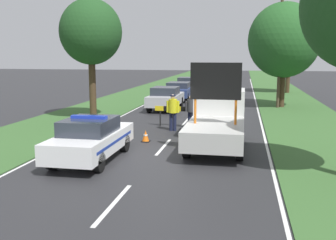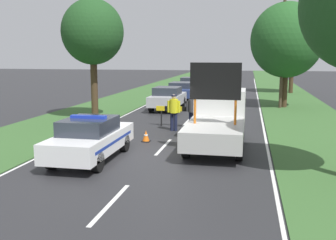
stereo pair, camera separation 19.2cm
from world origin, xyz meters
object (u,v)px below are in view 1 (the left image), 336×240
Objects in this scene: queued_car_suv_grey at (188,85)px; roadside_tree_near_right at (91,32)px; police_car at (91,139)px; queued_car_sedan_silver at (166,98)px; utility_pole at (280,43)px; road_barrier at (181,110)px; traffic_cone_centre_front at (146,136)px; police_officer at (173,109)px; roadside_tree_near_left at (290,41)px; queued_car_hatch_blue at (179,90)px; roadside_tree_mid_left at (284,40)px; work_truck at (218,118)px; traffic_cone_near_police at (93,133)px; pedestrian_civilian at (191,109)px.

roadside_tree_near_right reaches higher than queued_car_suv_grey.
police_car reaches higher than queued_car_sedan_silver.
road_barrier is at bearing -123.10° from utility_pole.
traffic_cone_centre_front is 0.11× the size of queued_car_suv_grey.
police_officer is 18.93m from queued_car_suv_grey.
roadside_tree_near_right is at bearing -124.63° from roadside_tree_near_left.
roadside_tree_near_right is at bearing 72.69° from queued_car_hatch_blue.
police_officer is 11.56m from utility_pole.
roadside_tree_mid_left is at bearing -98.01° from roadside_tree_near_left.
police_officer is 6.88m from roadside_tree_near_right.
roadside_tree_mid_left reaches higher than road_barrier.
roadside_tree_near_left is 0.83× the size of utility_pole.
utility_pole is (6.36, 12.12, 4.18)m from traffic_cone_centre_front.
work_truck is 3.42m from police_officer.
roadside_tree_mid_left is at bearing -99.49° from police_officer.
road_barrier is at bearing 75.88° from police_car.
queued_car_sedan_silver reaches higher than road_barrier.
queued_car_suv_grey is (-0.11, 5.74, 0.01)m from queued_car_hatch_blue.
work_truck is 13.48m from roadside_tree_mid_left.
police_car is 9.13× the size of traffic_cone_near_police.
queued_car_hatch_blue is at bearing 154.52° from utility_pole.
roadside_tree_near_right is (-3.15, -16.20, 4.07)m from queued_car_suv_grey.
roadside_tree_near_left reaches higher than police_car.
police_car reaches higher than road_barrier.
pedestrian_civilian is 0.19× the size of utility_pole.
traffic_cone_near_police is 0.11× the size of queued_car_sedan_silver.
roadside_tree_near_left is (5.14, 23.31, 3.85)m from work_truck.
roadside_tree_near_left is at bearing 55.37° from roadside_tree_near_right.
utility_pole reaches higher than queued_car_suv_grey.
queued_car_sedan_silver is (-1.77, 7.14, -0.24)m from police_officer.
pedestrian_civilian is (0.57, -0.37, 0.12)m from road_barrier.
work_truck reaches higher than traffic_cone_near_police.
traffic_cone_near_police is at bearing 0.16° from work_truck.
traffic_cone_near_police is at bearing 85.20° from queued_car_hatch_blue.
police_officer is (-0.21, -1.15, 0.20)m from road_barrier.
traffic_cone_centre_front is at bearing 96.25° from queued_car_sedan_silver.
queued_car_sedan_silver reaches higher than queued_car_suv_grey.
queued_car_suv_grey is at bearing 106.55° from pedestrian_civilian.
roadside_tree_near_right reaches higher than police_officer.
road_barrier is 4.90m from traffic_cone_near_police.
roadside_tree_near_right is at bearing 156.81° from road_barrier.
queued_car_suv_grey is at bearing 92.58° from police_car.
traffic_cone_centre_front is at bearing -5.72° from traffic_cone_near_police.
police_car is at bearing 40.12° from work_truck.
queued_car_suv_grey is (-1.95, 18.82, -0.26)m from police_officer.
police_car reaches higher than traffic_cone_near_police.
road_barrier is at bearing -79.14° from police_officer.
police_car is 7.11m from pedestrian_civilian.
queued_car_hatch_blue is (0.01, 18.89, 0.01)m from police_car.
roadside_tree_mid_left is (-1.52, -10.82, -0.31)m from roadside_tree_near_left.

